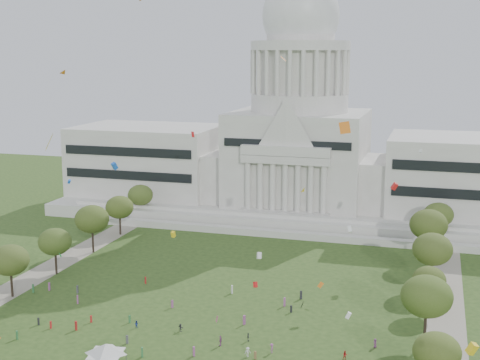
# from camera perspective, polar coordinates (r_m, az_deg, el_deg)

# --- Properties ---
(ground) EXTENTS (400.00, 400.00, 0.00)m
(ground) POSITION_cam_1_polar(r_m,az_deg,el_deg) (125.55, -6.07, -14.64)
(ground) COLOR #2B4519
(ground) RESTS_ON ground
(capitol) EXTENTS (160.00, 64.50, 91.30)m
(capitol) POSITION_cam_1_polar(r_m,az_deg,el_deg) (224.57, 5.01, 2.75)
(capitol) COLOR beige
(capitol) RESTS_ON ground
(path_left) EXTENTS (8.00, 160.00, 0.04)m
(path_left) POSITION_cam_1_polar(r_m,az_deg,el_deg) (171.72, -17.20, -7.92)
(path_left) COLOR gray
(path_left) RESTS_ON ground
(path_right) EXTENTS (8.00, 160.00, 0.04)m
(path_right) POSITION_cam_1_polar(r_m,az_deg,el_deg) (144.74, 17.11, -11.51)
(path_right) COLOR gray
(path_right) RESTS_ON ground
(row_tree_r_1) EXTENTS (7.58, 7.58, 10.78)m
(row_tree_r_1) POSITION_cam_1_polar(r_m,az_deg,el_deg) (112.51, 16.46, -13.91)
(row_tree_r_1) COLOR black
(row_tree_r_1) RESTS_ON ground
(row_tree_l_2) EXTENTS (8.42, 8.42, 11.97)m
(row_tree_l_2) POSITION_cam_1_polar(r_m,az_deg,el_deg) (157.66, -19.03, -6.48)
(row_tree_l_2) COLOR black
(row_tree_l_2) RESTS_ON ground
(row_tree_r_2) EXTENTS (9.55, 9.55, 13.58)m
(row_tree_r_2) POSITION_cam_1_polar(r_m,az_deg,el_deg) (129.51, 15.65, -9.55)
(row_tree_r_2) COLOR black
(row_tree_r_2) RESTS_ON ground
(row_tree_l_3) EXTENTS (8.12, 8.12, 11.55)m
(row_tree_l_3) POSITION_cam_1_polar(r_m,az_deg,el_deg) (170.38, -15.52, -5.10)
(row_tree_l_3) COLOR black
(row_tree_l_3) RESTS_ON ground
(row_tree_r_3) EXTENTS (7.01, 7.01, 9.98)m
(row_tree_r_3) POSITION_cam_1_polar(r_m,az_deg,el_deg) (146.45, 15.83, -8.22)
(row_tree_r_3) COLOR black
(row_tree_r_3) RESTS_ON ground
(row_tree_l_4) EXTENTS (9.29, 9.29, 13.21)m
(row_tree_l_4) POSITION_cam_1_polar(r_m,az_deg,el_deg) (185.41, -12.52, -3.28)
(row_tree_l_4) COLOR black
(row_tree_l_4) RESTS_ON ground
(row_tree_r_4) EXTENTS (9.19, 9.19, 13.06)m
(row_tree_r_4) POSITION_cam_1_polar(r_m,az_deg,el_deg) (160.63, 16.10, -5.70)
(row_tree_r_4) COLOR black
(row_tree_r_4) RESTS_ON ground
(row_tree_l_5) EXTENTS (8.33, 8.33, 11.85)m
(row_tree_l_5) POSITION_cam_1_polar(r_m,az_deg,el_deg) (202.07, -10.24, -2.30)
(row_tree_l_5) COLOR black
(row_tree_l_5) RESTS_ON ground
(row_tree_r_5) EXTENTS (9.82, 9.82, 13.96)m
(row_tree_r_5) POSITION_cam_1_polar(r_m,az_deg,el_deg) (179.92, 15.79, -3.70)
(row_tree_r_5) COLOR black
(row_tree_r_5) RESTS_ON ground
(row_tree_l_6) EXTENTS (8.19, 8.19, 11.64)m
(row_tree_l_6) POSITION_cam_1_polar(r_m,az_deg,el_deg) (218.70, -8.50, -1.28)
(row_tree_l_6) COLOR black
(row_tree_l_6) RESTS_ON ground
(row_tree_r_6) EXTENTS (8.42, 8.42, 11.97)m
(row_tree_r_6) POSITION_cam_1_polar(r_m,az_deg,el_deg) (197.68, 16.59, -2.86)
(row_tree_r_6) COLOR black
(row_tree_r_6) RESTS_ON ground
(event_tent) EXTENTS (8.92, 8.92, 4.31)m
(event_tent) POSITION_cam_1_polar(r_m,az_deg,el_deg) (121.76, -11.39, -13.92)
(event_tent) COLOR #4C4C4C
(event_tent) RESTS_ON ground
(person_0) EXTENTS (0.92, 1.00, 1.72)m
(person_0) POSITION_cam_1_polar(r_m,az_deg,el_deg) (129.89, 11.46, -13.48)
(person_0) COLOR #994C8C
(person_0) RESTS_ON ground
(person_2) EXTENTS (0.93, 0.72, 1.68)m
(person_2) POSITION_cam_1_polar(r_m,az_deg,el_deg) (124.35, 8.96, -14.56)
(person_2) COLOR #B21E1E
(person_2) RESTS_ON ground
(person_3) EXTENTS (0.63, 1.18, 1.81)m
(person_3) POSITION_cam_1_polar(r_m,az_deg,el_deg) (125.48, 2.72, -14.15)
(person_3) COLOR #994C8C
(person_3) RESTS_ON ground
(person_4) EXTENTS (0.67, 1.19, 2.02)m
(person_4) POSITION_cam_1_polar(r_m,az_deg,el_deg) (128.10, -1.68, -13.54)
(person_4) COLOR #994C8C
(person_4) RESTS_ON ground
(person_5) EXTENTS (1.59, 1.22, 1.60)m
(person_5) POSITION_cam_1_polar(r_m,az_deg,el_deg) (134.57, -5.09, -12.43)
(person_5) COLOR #4C4C51
(person_5) RESTS_ON ground
(person_8) EXTENTS (0.74, 0.48, 1.49)m
(person_8) POSITION_cam_1_polar(r_m,az_deg,el_deg) (137.27, -8.84, -12.07)
(person_8) COLOR navy
(person_8) RESTS_ON ground
(person_9) EXTENTS (1.32, 1.16, 1.83)m
(person_9) POSITION_cam_1_polar(r_m,az_deg,el_deg) (123.96, 0.66, -14.46)
(person_9) COLOR silver
(person_9) RESTS_ON ground
(person_10) EXTENTS (0.65, 1.03, 1.65)m
(person_10) POSITION_cam_1_polar(r_m,az_deg,el_deg) (129.97, 0.70, -13.25)
(person_10) COLOR #4C4C51
(person_10) RESTS_ON ground
(distant_crowd) EXTENTS (59.86, 36.82, 1.95)m
(distant_crowd) POSITION_cam_1_polar(r_m,az_deg,el_deg) (143.19, -8.22, -10.99)
(distant_crowd) COLOR #4C4C51
(distant_crowd) RESTS_ON ground
(kite_swarm) EXTENTS (92.27, 104.27, 64.10)m
(kite_swarm) POSITION_cam_1_polar(r_m,az_deg,el_deg) (125.08, -2.31, -1.96)
(kite_swarm) COLOR white
(kite_swarm) RESTS_ON ground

